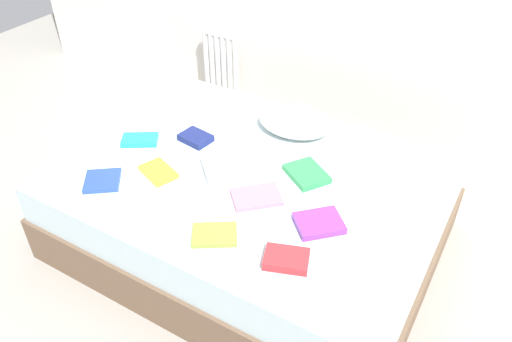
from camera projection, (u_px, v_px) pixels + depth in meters
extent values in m
plane|color=#9E998E|center=(252.00, 240.00, 2.98)|extent=(8.00, 8.00, 0.00)
cube|color=brown|center=(252.00, 223.00, 2.90)|extent=(2.00, 1.50, 0.28)
cube|color=silver|center=(251.00, 189.00, 2.74)|extent=(1.96, 1.46, 0.22)
cylinder|color=white|center=(207.00, 62.00, 4.03)|extent=(0.04, 0.04, 0.56)
cylinder|color=white|center=(212.00, 63.00, 4.01)|extent=(0.04, 0.04, 0.56)
cylinder|color=white|center=(218.00, 65.00, 3.99)|extent=(0.04, 0.04, 0.56)
cylinder|color=white|center=(224.00, 66.00, 3.96)|extent=(0.04, 0.04, 0.56)
cylinder|color=white|center=(230.00, 68.00, 3.94)|extent=(0.04, 0.04, 0.56)
cylinder|color=white|center=(236.00, 70.00, 3.92)|extent=(0.04, 0.04, 0.56)
cube|color=white|center=(220.00, 34.00, 3.82)|extent=(0.32, 0.04, 0.04)
cube|color=white|center=(222.00, 95.00, 4.13)|extent=(0.32, 0.04, 0.04)
ellipsoid|color=white|center=(296.00, 121.00, 2.99)|extent=(0.45, 0.36, 0.11)
cube|color=pink|center=(257.00, 197.00, 2.51)|extent=(0.29, 0.29, 0.02)
cube|color=yellow|center=(158.00, 172.00, 2.66)|extent=(0.24, 0.20, 0.02)
cube|color=white|center=(218.00, 168.00, 2.68)|extent=(0.26, 0.26, 0.04)
cube|color=purple|center=(319.00, 223.00, 2.34)|extent=(0.27, 0.27, 0.03)
cube|color=navy|center=(196.00, 138.00, 2.91)|extent=(0.19, 0.16, 0.04)
cube|color=#8CC638|center=(215.00, 235.00, 2.29)|extent=(0.25, 0.23, 0.02)
cube|color=#2847B7|center=(102.00, 181.00, 2.61)|extent=(0.25, 0.25, 0.02)
cube|color=teal|center=(140.00, 140.00, 2.90)|extent=(0.24, 0.21, 0.03)
cube|color=red|center=(286.00, 259.00, 2.16)|extent=(0.23, 0.19, 0.04)
cube|color=green|center=(307.00, 174.00, 2.65)|extent=(0.28, 0.27, 0.03)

